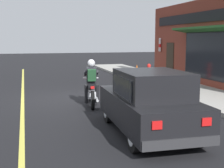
% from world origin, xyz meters
% --- Properties ---
extents(ground_plane, '(80.00, 80.00, 0.00)m').
position_xyz_m(ground_plane, '(0.00, 0.00, 0.00)').
color(ground_plane, black).
extents(sidewalk_curb, '(2.60, 22.00, 0.14)m').
position_xyz_m(sidewalk_curb, '(5.22, 3.00, 0.07)').
color(sidewalk_curb, '#9E9B93').
rests_on(sidewalk_curb, ground).
extents(lane_stripe, '(0.12, 19.80, 0.01)m').
position_xyz_m(lane_stripe, '(-1.80, 3.00, 0.00)').
color(lane_stripe, '#D1C64C').
rests_on(lane_stripe, ground).
extents(storefront_building, '(1.25, 10.10, 4.20)m').
position_xyz_m(storefront_building, '(6.75, 1.75, 2.11)').
color(storefront_building, maroon).
rests_on(storefront_building, ground).
extents(motorcycle_with_rider, '(0.65, 2.01, 1.62)m').
position_xyz_m(motorcycle_with_rider, '(0.55, -1.46, 0.68)').
color(motorcycle_with_rider, black).
rests_on(motorcycle_with_rider, ground).
extents(car_hatchback, '(1.77, 3.83, 1.57)m').
position_xyz_m(car_hatchback, '(1.21, -5.10, 0.77)').
color(car_hatchback, black).
rests_on(car_hatchback, ground).
extents(fire_hydrant, '(0.36, 0.24, 0.88)m').
position_xyz_m(fire_hydrant, '(4.66, 3.29, 0.57)').
color(fire_hydrant, red).
rests_on(fire_hydrant, sidewalk_curb).
extents(traffic_cone, '(0.36, 0.36, 0.60)m').
position_xyz_m(traffic_cone, '(5.02, 6.09, 0.43)').
color(traffic_cone, black).
rests_on(traffic_cone, sidewalk_curb).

